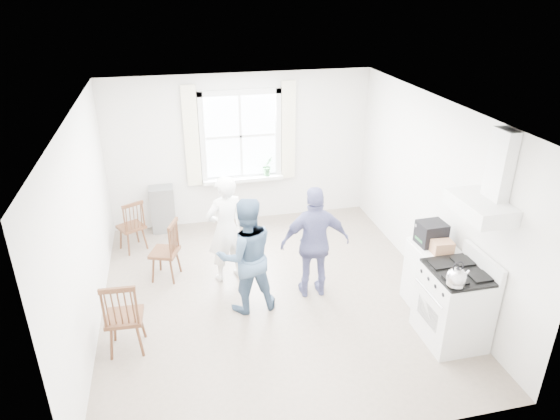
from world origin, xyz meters
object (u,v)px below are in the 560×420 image
object	(u,v)px
stereo_stack	(431,233)
windsor_chair_b	(122,312)
person_left	(226,229)
person_mid	(246,256)
windsor_chair_a	(133,221)
low_cabinet	(430,275)
person_right	(315,243)
gas_stove	(454,305)
windsor_chair_c	(170,244)

from	to	relation	value
stereo_stack	windsor_chair_b	xyz separation A→B (m)	(-3.82, -0.18, -0.46)
person_left	person_mid	xyz separation A→B (m)	(0.16, -0.78, -0.01)
windsor_chair_a	low_cabinet	bearing A→B (deg)	-31.41
windsor_chair_a	person_right	world-z (taller)	person_right
person_left	person_mid	size ratio (longest dim) A/B	1.01
gas_stove	windsor_chair_a	bearing A→B (deg)	141.07
windsor_chair_b	person_right	bearing A→B (deg)	16.17
windsor_chair_a	windsor_chair_b	distance (m)	2.47
stereo_stack	low_cabinet	bearing A→B (deg)	-49.10
gas_stove	person_right	world-z (taller)	person_right
gas_stove	low_cabinet	bearing A→B (deg)	84.32
windsor_chair_a	windsor_chair_c	world-z (taller)	windsor_chair_c
stereo_stack	windsor_chair_b	world-z (taller)	stereo_stack
windsor_chair_a	stereo_stack	bearing A→B (deg)	-31.18
gas_stove	windsor_chair_c	world-z (taller)	gas_stove
low_cabinet	person_mid	bearing A→B (deg)	168.88
person_left	person_right	bearing A→B (deg)	129.87
person_left	gas_stove	bearing A→B (deg)	122.23
windsor_chair_a	person_mid	size ratio (longest dim) A/B	0.55
stereo_stack	windsor_chair_b	size ratio (longest dim) A/B	0.35
stereo_stack	person_right	world-z (taller)	person_right
person_right	person_mid	bearing A→B (deg)	10.94
windsor_chair_c	person_left	size ratio (longest dim) A/B	0.58
windsor_chair_a	windsor_chair_c	xyz separation A→B (m)	(0.55, -0.93, 0.03)
person_left	person_right	size ratio (longest dim) A/B	1.00
windsor_chair_b	windsor_chair_c	xyz separation A→B (m)	(0.57, 1.55, -0.04)
low_cabinet	windsor_chair_a	world-z (taller)	low_cabinet
stereo_stack	person_right	bearing A→B (deg)	158.53
low_cabinet	person_right	world-z (taller)	person_right
stereo_stack	windsor_chair_a	distance (m)	4.47
gas_stove	person_mid	world-z (taller)	person_mid
windsor_chair_b	person_left	size ratio (longest dim) A/B	0.61
person_left	person_right	distance (m)	1.29
person_left	person_mid	distance (m)	0.80
low_cabinet	windsor_chair_b	distance (m)	3.86
low_cabinet	stereo_stack	size ratio (longest dim) A/B	2.63
gas_stove	person_right	xyz separation A→B (m)	(-1.33, 1.28, 0.31)
gas_stove	low_cabinet	size ratio (longest dim) A/B	1.24
gas_stove	person_right	distance (m)	1.87
stereo_stack	windsor_chair_c	xyz separation A→B (m)	(-3.25, 1.37, -0.49)
person_left	person_mid	bearing A→B (deg)	82.45
stereo_stack	person_mid	bearing A→B (deg)	169.75
person_left	person_right	world-z (taller)	person_left
person_right	windsor_chair_b	bearing A→B (deg)	19.92
gas_stove	windsor_chair_c	size ratio (longest dim) A/B	1.23
gas_stove	person_mid	distance (m)	2.57
low_cabinet	gas_stove	bearing A→B (deg)	-95.68
windsor_chair_c	person_mid	world-z (taller)	person_mid
windsor_chair_c	person_right	world-z (taller)	person_right
windsor_chair_b	person_mid	size ratio (longest dim) A/B	0.62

